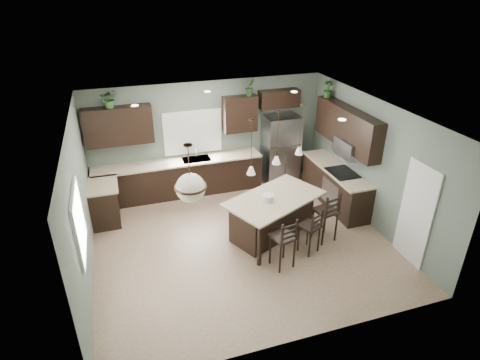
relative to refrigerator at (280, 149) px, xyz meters
name	(u,v)px	position (x,y,z in m)	size (l,w,h in m)	color
ground	(241,241)	(-1.88, -2.41, -0.93)	(6.00, 6.00, 0.00)	#9E8466
pantry_door	(416,214)	(1.09, -3.96, 0.09)	(0.04, 0.82, 2.04)	white
window_back	(193,132)	(-2.28, 0.32, 0.62)	(1.35, 0.02, 1.00)	white
window_left	(78,223)	(-4.87, -3.21, 0.62)	(0.02, 1.10, 1.00)	white
left_return_cabs	(105,204)	(-4.58, -0.71, -0.48)	(0.60, 0.90, 0.90)	black
left_return_countertop	(102,185)	(-4.56, -0.71, -0.01)	(0.66, 0.96, 0.04)	beige
back_lower_cabs	(180,178)	(-2.73, 0.04, -0.48)	(4.20, 0.60, 0.90)	black
back_countertop	(179,162)	(-2.73, 0.02, -0.01)	(4.20, 0.66, 0.04)	beige
sink_inset	(196,159)	(-2.28, 0.02, 0.01)	(0.70, 0.45, 0.01)	gray
faucet	(196,154)	(-2.28, -0.01, 0.16)	(0.02, 0.02, 0.28)	silver
back_upper_left	(119,126)	(-4.03, 0.17, 1.02)	(1.55, 0.34, 0.90)	black
back_upper_right	(240,114)	(-1.08, 0.17, 1.02)	(0.85, 0.34, 0.90)	black
fridge_header	(279,99)	(-0.03, 0.17, 1.32)	(1.05, 0.34, 0.45)	black
right_lower_cabs	(335,186)	(0.82, -1.54, -0.48)	(0.60, 2.35, 0.90)	black
right_countertop	(336,169)	(0.80, -1.54, -0.01)	(0.66, 2.35, 0.04)	beige
cooktop	(342,173)	(0.80, -1.81, 0.02)	(0.58, 0.75, 0.02)	black
wall_oven_front	(329,193)	(0.51, -1.81, -0.48)	(0.01, 0.72, 0.60)	gray
right_upper_cabs	(347,127)	(0.95, -1.54, 1.02)	(0.34, 2.35, 0.90)	black
microwave	(349,148)	(0.90, -1.81, 0.62)	(0.40, 0.75, 0.40)	gray
refrigerator	(280,149)	(0.00, 0.00, 0.00)	(0.90, 0.74, 1.85)	#9A99A2
kitchen_island	(274,217)	(-1.15, -2.40, -0.46)	(2.05, 1.16, 0.92)	black
serving_dish	(268,198)	(-1.33, -2.48, 0.07)	(0.24, 0.24, 0.14)	silver
bar_stool_left	(283,242)	(-1.38, -3.42, -0.37)	(0.41, 0.41, 1.10)	black
bar_stool_center	(309,231)	(-0.69, -3.16, -0.43)	(0.37, 0.37, 1.00)	black
bar_stool_right	(325,216)	(-0.19, -2.87, -0.35)	(0.43, 0.43, 1.15)	black
pendant_left	(251,147)	(-1.78, -2.70, 1.32)	(0.17, 0.17, 1.10)	silver
pendant_center	(277,138)	(-1.15, -2.40, 1.32)	(0.17, 0.17, 1.10)	white
pendant_right	(301,130)	(-0.51, -2.10, 1.32)	(0.17, 0.17, 1.10)	white
chandelier	(190,173)	(-3.09, -3.54, 1.38)	(0.52, 0.52, 0.99)	beige
plant_back_left	(109,98)	(-4.14, 0.14, 1.69)	(0.38, 0.33, 0.43)	#295625
plant_back_right	(250,87)	(-0.83, 0.14, 1.69)	(0.24, 0.19, 0.43)	#284B21
plant_right_wall	(328,89)	(0.92, -0.58, 1.67)	(0.22, 0.22, 0.40)	#254B21
room_shell	(241,169)	(-1.88, -2.41, 0.77)	(6.00, 6.00, 6.00)	slate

